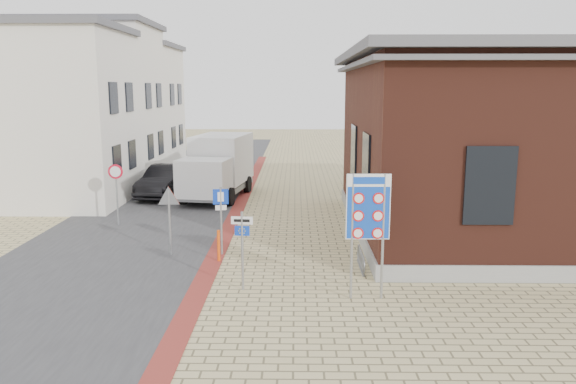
% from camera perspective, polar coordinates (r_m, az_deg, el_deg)
% --- Properties ---
extents(ground, '(120.00, 120.00, 0.00)m').
position_cam_1_polar(ground, '(15.36, -1.68, -10.28)').
color(ground, tan).
rests_on(ground, ground).
extents(road_strip, '(7.00, 60.00, 0.02)m').
position_cam_1_polar(road_strip, '(30.47, -10.84, 0.09)').
color(road_strip, '#38383A').
rests_on(road_strip, ground).
extents(curb_strip, '(0.60, 40.00, 0.02)m').
position_cam_1_polar(curb_strip, '(25.08, -5.27, -2.01)').
color(curb_strip, maroon).
rests_on(curb_strip, ground).
extents(brick_building, '(13.00, 13.00, 6.80)m').
position_cam_1_polar(brick_building, '(22.99, 22.18, 4.87)').
color(brick_building, gray).
rests_on(brick_building, ground).
extents(townhouse_near, '(7.40, 6.40, 8.30)m').
position_cam_1_polar(townhouse_near, '(28.82, -23.20, 7.16)').
color(townhouse_near, silver).
rests_on(townhouse_near, ground).
extents(townhouse_mid, '(7.40, 6.40, 9.10)m').
position_cam_1_polar(townhouse_mid, '(34.38, -19.20, 8.52)').
color(townhouse_mid, silver).
rests_on(townhouse_mid, ground).
extents(townhouse_far, '(7.40, 6.40, 8.30)m').
position_cam_1_polar(townhouse_far, '(40.08, -16.25, 8.32)').
color(townhouse_far, silver).
rests_on(townhouse_far, ground).
extents(bike_rack, '(0.08, 1.80, 0.60)m').
position_cam_1_polar(bike_rack, '(17.45, 7.42, -6.86)').
color(bike_rack, slate).
rests_on(bike_rack, ground).
extents(sedan, '(2.28, 4.98, 1.58)m').
position_cam_1_polar(sedan, '(29.20, -12.27, 1.14)').
color(sedan, black).
rests_on(sedan, ground).
extents(box_truck, '(3.20, 6.18, 3.08)m').
position_cam_1_polar(box_truck, '(28.28, -7.14, 2.64)').
color(box_truck, slate).
rests_on(box_truck, ground).
extents(border_sign, '(1.13, 0.08, 3.32)m').
position_cam_1_polar(border_sign, '(14.50, 8.15, -1.72)').
color(border_sign, gray).
rests_on(border_sign, ground).
extents(essen_sign, '(0.59, 0.09, 2.19)m').
position_cam_1_polar(essen_sign, '(15.25, -4.67, -4.81)').
color(essen_sign, gray).
rests_on(essen_sign, ground).
extents(parking_sign, '(0.50, 0.12, 2.29)m').
position_cam_1_polar(parking_sign, '(18.45, -6.83, -1.77)').
color(parking_sign, gray).
rests_on(parking_sign, ground).
extents(yield_sign, '(0.80, 0.12, 2.26)m').
position_cam_1_polar(yield_sign, '(18.69, -12.00, -1.23)').
color(yield_sign, gray).
rests_on(yield_sign, ground).
extents(speed_sign, '(0.58, 0.07, 2.48)m').
position_cam_1_polar(speed_sign, '(23.32, -17.05, 0.75)').
color(speed_sign, gray).
rests_on(speed_sign, ground).
extents(bollard, '(0.11, 0.11, 1.03)m').
position_cam_1_polar(bollard, '(18.00, -7.06, -5.46)').
color(bollard, '#F3520C').
rests_on(bollard, ground).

